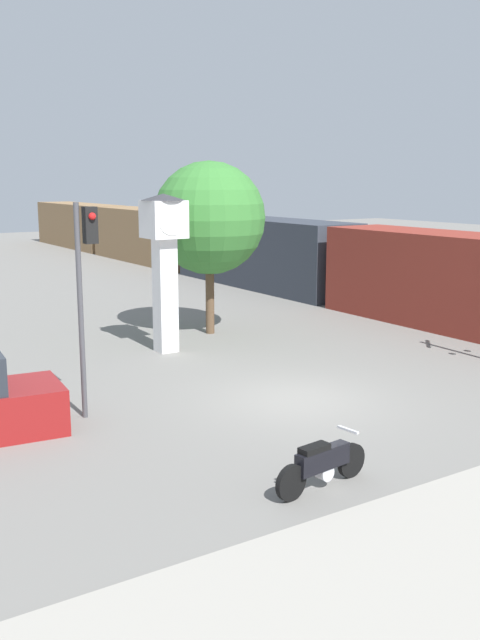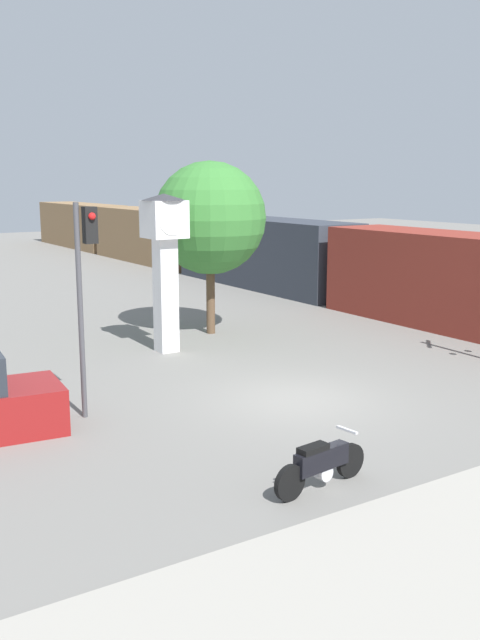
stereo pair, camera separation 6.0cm
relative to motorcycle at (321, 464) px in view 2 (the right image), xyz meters
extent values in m
plane|color=slate|center=(2.72, 4.28, -0.45)|extent=(120.00, 120.00, 0.00)
cylinder|color=black|center=(0.76, 0.10, -0.14)|extent=(0.64, 0.18, 0.63)
cylinder|color=black|center=(-0.74, -0.09, -0.14)|extent=(0.64, 0.18, 0.63)
cube|color=black|center=(0.01, 0.00, 0.09)|extent=(1.17, 0.37, 0.38)
cube|color=black|center=(-0.20, -0.03, 0.33)|extent=(0.61, 0.31, 0.10)
cylinder|color=silver|center=(0.06, 0.01, -0.17)|extent=(0.32, 0.24, 0.29)
cube|color=silver|center=(0.64, 0.08, 0.47)|extent=(0.12, 0.47, 0.04)
cube|color=white|center=(2.35, 10.52, 1.32)|extent=(0.60, 0.60, 3.55)
cube|color=white|center=(2.35, 10.52, 3.66)|extent=(1.14, 1.14, 1.14)
cylinder|color=white|center=(2.35, 9.94, 3.66)|extent=(0.91, 0.02, 0.91)
cone|color=#333338|center=(2.35, 10.52, 4.33)|extent=(1.36, 1.36, 0.20)
cube|color=maroon|center=(12.79, 7.56, 1.25)|extent=(2.80, 12.21, 3.40)
cube|color=#333842|center=(12.79, 20.37, 1.25)|extent=(2.80, 12.21, 3.40)
cube|color=olive|center=(12.79, 33.18, 1.25)|extent=(2.80, 12.21, 3.40)
cube|color=olive|center=(12.79, 45.99, 1.25)|extent=(2.80, 12.21, 3.40)
cylinder|color=#47474C|center=(-2.09, 5.88, 1.96)|extent=(0.12, 0.12, 4.82)
cube|color=black|center=(-1.79, 5.88, 3.87)|extent=(0.28, 0.24, 0.80)
sphere|color=red|center=(-1.79, 5.73, 4.07)|extent=(0.16, 0.16, 0.16)
cylinder|color=brown|center=(4.87, 12.08, 0.78)|extent=(0.30, 0.30, 2.47)
sphere|color=#387A33|center=(4.87, 12.08, 3.55)|extent=(3.84, 3.84, 3.84)
camera|label=1|loc=(-7.52, -9.00, 4.85)|focal=40.00mm
camera|label=2|loc=(-7.47, -9.03, 4.85)|focal=40.00mm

